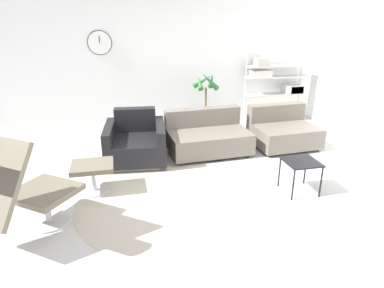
% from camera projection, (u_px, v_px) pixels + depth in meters
% --- Properties ---
extents(ground_plane, '(12.00, 12.00, 0.00)m').
position_uv_depth(ground_plane, '(191.00, 186.00, 4.48)').
color(ground_plane, silver).
extents(wall_back, '(12.00, 0.09, 2.80)m').
position_uv_depth(wall_back, '(160.00, 54.00, 6.51)').
color(wall_back, white).
rests_on(wall_back, ground_plane).
extents(round_rug, '(2.37, 2.37, 0.01)m').
position_uv_depth(round_rug, '(175.00, 199.00, 4.15)').
color(round_rug, '#BCB29E').
rests_on(round_rug, ground_plane).
extents(lounge_chair, '(1.12, 1.23, 1.17)m').
position_uv_depth(lounge_chair, '(5.00, 180.00, 3.11)').
color(lounge_chair, '#BCBCC1').
rests_on(lounge_chair, ground_plane).
extents(ottoman, '(0.51, 0.43, 0.38)m').
position_uv_depth(ottoman, '(93.00, 171.00, 4.24)').
color(ottoman, '#BCBCC1').
rests_on(ottoman, ground_plane).
extents(armchair_red, '(0.96, 0.98, 0.74)m').
position_uv_depth(armchair_red, '(136.00, 143.00, 5.19)').
color(armchair_red, silver).
rests_on(armchair_red, ground_plane).
extents(couch_low, '(1.32, 0.92, 0.66)m').
position_uv_depth(couch_low, '(207.00, 138.00, 5.52)').
color(couch_low, black).
rests_on(couch_low, ground_plane).
extents(couch_second, '(1.07, 0.90, 0.66)m').
position_uv_depth(couch_second, '(283.00, 132.00, 5.79)').
color(couch_second, black).
rests_on(couch_second, ground_plane).
extents(side_table, '(0.41, 0.41, 0.42)m').
position_uv_depth(side_table, '(301.00, 164.00, 4.21)').
color(side_table, black).
rests_on(side_table, ground_plane).
extents(potted_plant, '(0.44, 0.48, 1.17)m').
position_uv_depth(potted_plant, '(206.00, 112.00, 6.46)').
color(potted_plant, '#333338').
rests_on(potted_plant, ground_plane).
extents(shelf_unit, '(1.27, 0.28, 1.64)m').
position_uv_depth(shelf_unit, '(278.00, 80.00, 6.94)').
color(shelf_unit, '#BCBCC1').
rests_on(shelf_unit, ground_plane).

